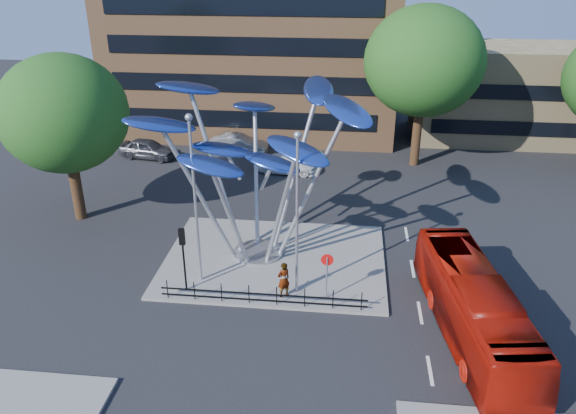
# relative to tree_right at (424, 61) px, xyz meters

# --- Properties ---
(ground) EXTENTS (120.00, 120.00, 0.00)m
(ground) POSITION_rel_tree_right_xyz_m (-8.00, -22.00, -8.04)
(ground) COLOR black
(ground) RESTS_ON ground
(traffic_island) EXTENTS (12.00, 9.00, 0.15)m
(traffic_island) POSITION_rel_tree_right_xyz_m (-9.00, -16.00, -7.96)
(traffic_island) COLOR slate
(traffic_island) RESTS_ON ground
(low_building_near) EXTENTS (15.00, 8.00, 8.00)m
(low_building_near) POSITION_rel_tree_right_xyz_m (8.00, 8.00, -4.04)
(low_building_near) COLOR tan
(low_building_near) RESTS_ON ground
(tree_right) EXTENTS (8.80, 8.80, 12.11)m
(tree_right) POSITION_rel_tree_right_xyz_m (0.00, 0.00, 0.00)
(tree_right) COLOR black
(tree_right) RESTS_ON ground
(tree_left) EXTENTS (7.60, 7.60, 10.32)m
(tree_left) POSITION_rel_tree_right_xyz_m (-22.00, -12.00, -1.24)
(tree_left) COLOR black
(tree_left) RESTS_ON ground
(leaf_sculpture) EXTENTS (12.72, 9.54, 9.51)m
(leaf_sculpture) POSITION_rel_tree_right_xyz_m (-10.07, -15.32, -1.16)
(leaf_sculpture) COLOR #9EA0A5
(leaf_sculpture) RESTS_ON traffic_island
(street_lamp_left) EXTENTS (0.36, 0.36, 8.80)m
(street_lamp_left) POSITION_rel_tree_right_xyz_m (-12.50, -18.50, -2.68)
(street_lamp_left) COLOR #9EA0A5
(street_lamp_left) RESTS_ON traffic_island
(street_lamp_right) EXTENTS (0.36, 0.36, 8.30)m
(street_lamp_right) POSITION_rel_tree_right_xyz_m (-7.50, -19.00, -2.94)
(street_lamp_right) COLOR #9EA0A5
(street_lamp_right) RESTS_ON traffic_island
(traffic_light_island) EXTENTS (0.28, 0.18, 3.42)m
(traffic_light_island) POSITION_rel_tree_right_xyz_m (-13.00, -19.50, -5.42)
(traffic_light_island) COLOR black
(traffic_light_island) RESTS_ON traffic_island
(no_entry_sign_island) EXTENTS (0.60, 0.10, 2.45)m
(no_entry_sign_island) POSITION_rel_tree_right_xyz_m (-6.00, -19.48, -6.22)
(no_entry_sign_island) COLOR #9EA0A5
(no_entry_sign_island) RESTS_ON traffic_island
(pedestrian_railing_front) EXTENTS (10.00, 0.06, 1.00)m
(pedestrian_railing_front) POSITION_rel_tree_right_xyz_m (-9.00, -20.30, -7.48)
(pedestrian_railing_front) COLOR black
(pedestrian_railing_front) RESTS_ON traffic_island
(red_bus) EXTENTS (4.04, 11.03, 3.00)m
(red_bus) POSITION_rel_tree_right_xyz_m (0.50, -21.44, -6.54)
(red_bus) COLOR #9A1107
(red_bus) RESTS_ON ground
(pedestrian) EXTENTS (0.81, 0.76, 1.86)m
(pedestrian) POSITION_rel_tree_right_xyz_m (-8.09, -19.50, -6.96)
(pedestrian) COLOR gray
(pedestrian) RESTS_ON traffic_island
(parked_car_left) EXTENTS (4.91, 2.65, 1.59)m
(parked_car_left) POSITION_rel_tree_right_xyz_m (-21.37, -0.91, -7.24)
(parked_car_left) COLOR #404147
(parked_car_left) RESTS_ON ground
(parked_car_mid) EXTENTS (4.95, 2.11, 1.59)m
(parked_car_mid) POSITION_rel_tree_right_xyz_m (-14.30, 1.00, -7.24)
(parked_car_mid) COLOR #9C9FA4
(parked_car_mid) RESTS_ON ground
(parked_car_right) EXTENTS (4.78, 2.27, 1.34)m
(parked_car_right) POSITION_rel_tree_right_xyz_m (-9.80, -2.82, -7.36)
(parked_car_right) COLOR white
(parked_car_right) RESTS_ON ground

